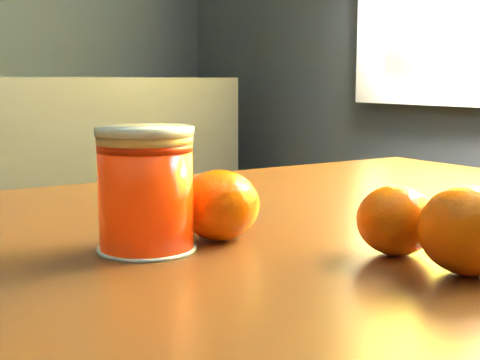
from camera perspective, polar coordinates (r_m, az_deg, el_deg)
table at (r=0.61m, az=2.98°, el=-13.37°), size 1.05×0.76×0.76m
juice_glass at (r=0.52m, az=-8.04°, el=-0.85°), size 0.08×0.08×0.09m
orange_front at (r=0.52m, az=13.23°, el=-3.35°), size 0.08×0.08×0.05m
orange_back at (r=0.55m, az=-1.74°, el=-2.15°), size 0.09×0.09×0.06m
orange_extra at (r=0.48m, az=19.04°, el=-4.05°), size 0.08×0.08×0.06m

